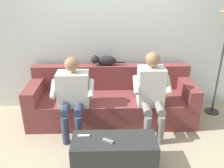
{
  "coord_description": "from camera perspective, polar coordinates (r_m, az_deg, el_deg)",
  "views": [
    {
      "loc": [
        0.09,
        3.21,
        2.01
      ],
      "look_at": [
        0.0,
        0.08,
        0.69
      ],
      "focal_mm": 37.7,
      "sensor_mm": 36.0,
      "label": 1
    }
  ],
  "objects": [
    {
      "name": "cat_on_backrest",
      "position": [
        3.78,
        -2.11,
        5.78
      ],
      "size": [
        0.56,
        0.13,
        0.17
      ],
      "color": "black",
      "rests_on": "couch"
    },
    {
      "name": "coffee_table",
      "position": [
        2.87,
        0.53,
        -16.38
      ],
      "size": [
        0.98,
        0.4,
        0.38
      ],
      "color": "#2D2D2D",
      "rests_on": "ground"
    },
    {
      "name": "person_left_seated",
      "position": [
        3.34,
        9.55,
        -1.34
      ],
      "size": [
        0.52,
        0.59,
        1.18
      ],
      "color": "beige",
      "rests_on": "ground"
    },
    {
      "name": "remote_gray",
      "position": [
        2.72,
        -0.95,
        -13.59
      ],
      "size": [
        0.13,
        0.1,
        0.02
      ],
      "primitive_type": "cube",
      "rotation": [
        0.0,
        0.0,
        5.75
      ],
      "color": "gray",
      "rests_on": "coffee_table"
    },
    {
      "name": "back_wall",
      "position": [
        3.89,
        -0.3,
        12.02
      ],
      "size": [
        5.45,
        0.06,
        2.55
      ],
      "primitive_type": "cube",
      "color": "silver",
      "rests_on": "ground"
    },
    {
      "name": "ground_plane",
      "position": [
        3.3,
        0.26,
        -14.65
      ],
      "size": [
        8.0,
        8.0,
        0.0
      ],
      "primitive_type": "plane",
      "color": "tan"
    },
    {
      "name": "couch",
      "position": [
        3.77,
        -0.1,
        -4.21
      ],
      "size": [
        2.55,
        0.81,
        0.81
      ],
      "color": "brown",
      "rests_on": "ground"
    },
    {
      "name": "person_right_seated",
      "position": [
        3.33,
        -9.46,
        -1.95
      ],
      "size": [
        0.59,
        0.56,
        1.12
      ],
      "color": "beige",
      "rests_on": "ground"
    },
    {
      "name": "remote_white",
      "position": [
        2.82,
        -6.93,
        -12.38
      ],
      "size": [
        0.14,
        0.04,
        0.02
      ],
      "primitive_type": "cube",
      "rotation": [
        0.0,
        0.0,
        0.03
      ],
      "color": "white",
      "rests_on": "coffee_table"
    }
  ]
}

